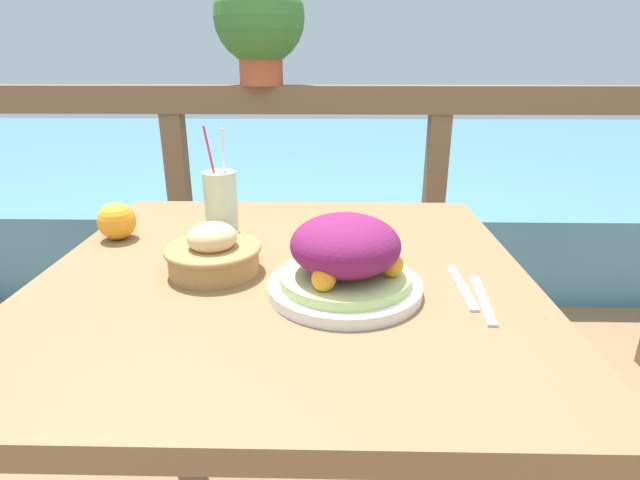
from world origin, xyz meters
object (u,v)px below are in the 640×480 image
object	(u,v)px
salad_plate	(345,260)
bread_basket	(213,253)
potted_plant	(259,21)
drink_glass	(221,207)

from	to	relation	value
salad_plate	bread_basket	distance (m)	0.26
salad_plate	bread_basket	world-z (taller)	salad_plate
bread_basket	potted_plant	world-z (taller)	potted_plant
drink_glass	bread_basket	bearing A→B (deg)	-84.40
salad_plate	bread_basket	xyz separation A→B (m)	(-0.25, 0.08, -0.02)
salad_plate	potted_plant	bearing A→B (deg)	105.42
salad_plate	drink_glass	bearing A→B (deg)	137.11
potted_plant	bread_basket	bearing A→B (deg)	-89.42
drink_glass	potted_plant	distance (m)	0.80
salad_plate	bread_basket	size ratio (longest dim) A/B	1.47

